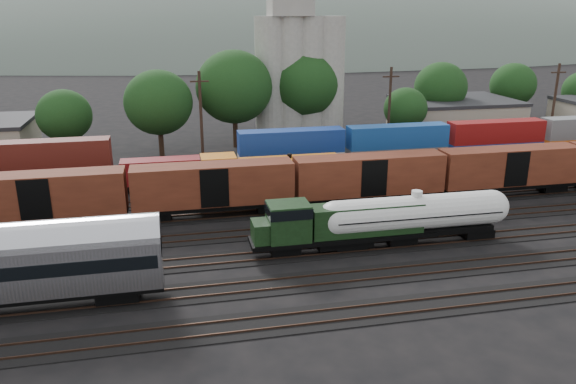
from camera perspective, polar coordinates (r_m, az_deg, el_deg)
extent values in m
plane|color=black|center=(51.69, 6.54, -3.44)|extent=(600.00, 600.00, 0.00)
cube|color=black|center=(39.11, 13.57, -11.19)|extent=(180.00, 3.20, 0.08)
cube|color=#382319|center=(38.52, 14.04, -11.58)|extent=(180.00, 0.08, 0.16)
cube|color=#382319|center=(39.64, 13.14, -10.61)|extent=(180.00, 0.08, 0.16)
cube|color=black|center=(43.13, 10.75, -8.10)|extent=(180.00, 3.20, 0.08)
cube|color=#382319|center=(42.51, 11.12, -8.41)|extent=(180.00, 0.08, 0.16)
cube|color=#382319|center=(43.69, 10.39, -7.61)|extent=(180.00, 0.08, 0.16)
cube|color=black|center=(47.33, 8.45, -5.54)|extent=(180.00, 3.20, 0.08)
cube|color=#382319|center=(46.69, 8.75, -5.79)|extent=(180.00, 0.08, 0.16)
cube|color=#382319|center=(47.92, 8.15, -5.12)|extent=(180.00, 0.08, 0.16)
cube|color=black|center=(51.68, 6.54, -3.39)|extent=(180.00, 3.20, 0.08)
cube|color=#382319|center=(51.02, 6.80, -3.60)|extent=(180.00, 0.08, 0.16)
cube|color=#382319|center=(52.28, 6.30, -3.03)|extent=(180.00, 0.08, 0.16)
cube|color=black|center=(56.13, 4.94, -1.58)|extent=(180.00, 3.20, 0.08)
cube|color=#382319|center=(55.46, 5.16, -1.75)|extent=(180.00, 0.08, 0.16)
cube|color=#382319|center=(56.75, 4.73, -1.27)|extent=(180.00, 0.08, 0.16)
cube|color=black|center=(60.67, 3.58, -0.04)|extent=(180.00, 3.20, 0.08)
cube|color=#382319|center=(59.99, 3.77, -0.17)|extent=(180.00, 0.08, 0.16)
cube|color=#382319|center=(61.31, 3.40, 0.24)|extent=(180.00, 0.08, 0.16)
cube|color=black|center=(65.28, 2.41, 1.29)|extent=(180.00, 3.20, 0.08)
cube|color=#382319|center=(64.59, 2.57, 1.18)|extent=(180.00, 0.08, 0.16)
cube|color=#382319|center=(65.92, 2.26, 1.53)|extent=(180.00, 0.08, 0.16)
cube|color=black|center=(46.13, 5.70, -4.50)|extent=(15.46, 2.64, 0.36)
cube|color=black|center=(46.29, 5.68, -4.97)|extent=(4.55, 2.00, 0.73)
cube|color=black|center=(46.19, 7.95, -2.68)|extent=(9.27, 2.18, 2.45)
cube|color=black|center=(44.39, 0.04, -3.00)|extent=(3.27, 2.64, 3.00)
cube|color=black|center=(44.05, 0.04, -1.84)|extent=(3.36, 2.73, 0.82)
cube|color=black|center=(44.27, -2.71, -4.03)|extent=(1.45, 2.18, 1.64)
cylinder|color=black|center=(45.73, 8.02, -1.08)|extent=(0.45, 0.45, 0.45)
cube|color=black|center=(45.19, -0.34, -5.72)|extent=(2.36, 1.82, 0.64)
cube|color=black|center=(48.02, 11.33, -4.62)|extent=(2.36, 1.82, 0.64)
cylinder|color=silver|center=(47.71, 12.83, -2.03)|extent=(13.90, 2.86, 2.86)
sphere|color=silver|center=(45.32, 4.80, -2.70)|extent=(2.86, 2.86, 2.86)
sphere|color=silver|center=(50.94, 19.96, -1.39)|extent=(2.86, 2.86, 2.86)
cylinder|color=silver|center=(47.19, 12.97, -0.17)|extent=(0.89, 0.89, 0.49)
cube|color=black|center=(47.71, 12.83, -2.03)|extent=(14.22, 3.00, 0.08)
cube|color=black|center=(48.26, 12.70, -3.79)|extent=(13.43, 2.17, 0.49)
cube|color=black|center=(46.49, 6.23, -5.08)|extent=(2.57, 1.97, 0.69)
cube|color=black|center=(51.03, 18.50, -3.81)|extent=(2.57, 1.97, 0.69)
cube|color=black|center=(40.08, -16.88, -9.69)|extent=(2.78, 2.14, 0.75)
cube|color=black|center=(59.05, -1.86, 0.74)|extent=(17.67, 2.85, 0.39)
cube|color=black|center=(59.18, -1.85, 0.33)|extent=(4.91, 2.16, 0.79)
cube|color=orange|center=(59.01, 0.16, 2.28)|extent=(10.60, 2.36, 2.65)
cube|color=orange|center=(57.88, -7.05, 2.13)|extent=(3.53, 2.85, 3.24)
cube|color=black|center=(57.61, -7.09, 3.11)|extent=(3.63, 2.94, 0.88)
cube|color=orange|center=(57.94, -9.46, 1.28)|extent=(1.57, 2.36, 1.77)
cylinder|color=black|center=(58.63, 0.16, 3.66)|extent=(0.49, 0.49, 0.49)
cube|color=black|center=(58.56, -7.30, -0.20)|extent=(2.55, 1.96, 0.69)
cube|color=black|center=(60.44, 3.43, 0.49)|extent=(2.55, 1.96, 0.69)
cube|color=black|center=(54.78, -23.78, -2.32)|extent=(15.00, 2.60, 0.40)
cube|color=#592515|center=(54.14, -24.06, -0.23)|extent=(15.00, 2.90, 3.80)
cube|color=black|center=(53.62, -7.51, -1.31)|extent=(15.00, 2.60, 0.40)
cube|color=#592515|center=(52.97, -7.61, 0.83)|extent=(15.00, 2.90, 3.80)
cube|color=black|center=(56.77, 8.15, -0.24)|extent=(15.00, 2.60, 0.40)
cube|color=#592515|center=(56.16, 8.25, 1.80)|extent=(15.00, 2.90, 3.80)
cube|color=black|center=(63.61, 21.31, 0.68)|extent=(15.00, 2.60, 0.40)
cube|color=#592515|center=(63.06, 21.52, 2.50)|extent=(15.00, 2.90, 3.80)
cube|color=black|center=(65.15, 2.42, 1.68)|extent=(160.00, 2.60, 0.60)
cube|color=#4D1512|center=(63.98, -22.70, 1.45)|extent=(12.00, 2.40, 2.60)
cube|color=#501812|center=(63.35, -22.98, 3.71)|extent=(12.00, 2.40, 2.60)
cube|color=maroon|center=(62.78, -11.18, 2.23)|extent=(12.00, 2.40, 2.60)
cube|color=silver|center=(64.17, 0.31, 2.92)|extent=(12.00, 2.40, 2.60)
cube|color=navy|center=(63.54, 0.32, 5.19)|extent=(12.00, 2.40, 2.60)
cube|color=#595C5E|center=(67.98, 10.93, 3.45)|extent=(12.00, 2.40, 2.60)
cube|color=#14448F|center=(67.39, 11.06, 5.59)|extent=(12.00, 2.40, 2.60)
cube|color=navy|center=(73.84, 20.16, 3.82)|extent=(12.00, 2.40, 2.60)
cube|color=maroon|center=(73.30, 20.37, 5.79)|extent=(12.00, 2.40, 2.60)
cylinder|color=#A4A196|center=(83.42, -1.83, 11.25)|extent=(4.40, 4.40, 18.00)
cylinder|color=#A4A196|center=(84.00, 0.22, 11.30)|extent=(4.40, 4.40, 18.00)
cylinder|color=#A4A196|center=(84.68, 2.25, 11.34)|extent=(4.40, 4.40, 18.00)
cylinder|color=#A4A196|center=(85.47, 4.24, 11.37)|extent=(4.40, 4.40, 18.00)
cube|color=#9E937F|center=(96.64, 16.55, 7.43)|extent=(18.00, 14.00, 4.60)
cube|color=#232326|center=(96.23, 16.68, 8.92)|extent=(18.36, 14.28, 0.50)
cylinder|color=black|center=(80.37, -21.42, 4.18)|extent=(0.70, 0.70, 2.62)
ellipsoid|color=#193D16|center=(79.53, -21.78, 7.25)|extent=(7.10, 7.10, 6.73)
cylinder|color=black|center=(77.73, -12.75, 4.81)|extent=(0.70, 0.70, 3.31)
ellipsoid|color=#193D16|center=(76.69, -13.03, 8.86)|extent=(8.99, 8.99, 8.52)
cylinder|color=black|center=(81.09, -5.36, 5.95)|extent=(0.70, 0.70, 3.95)
ellipsoid|color=#193D16|center=(79.98, -5.50, 10.59)|extent=(10.71, 10.71, 10.15)
cylinder|color=black|center=(86.36, 1.68, 6.71)|extent=(0.70, 0.70, 3.81)
ellipsoid|color=#193D16|center=(85.34, 1.72, 10.93)|extent=(10.34, 10.34, 9.80)
cylinder|color=black|center=(85.34, 11.67, 5.71)|extent=(0.70, 0.70, 2.35)
ellipsoid|color=#193D16|center=(84.62, 11.84, 8.31)|extent=(6.37, 6.37, 6.03)
cylinder|color=black|center=(96.84, 14.98, 7.14)|extent=(0.70, 0.70, 3.14)
ellipsoid|color=#193D16|center=(96.04, 15.24, 10.23)|extent=(8.52, 8.52, 8.07)
cylinder|color=black|center=(108.31, 21.59, 7.53)|extent=(0.70, 0.70, 2.91)
ellipsoid|color=#193D16|center=(107.64, 21.89, 10.08)|extent=(7.90, 7.90, 7.48)
cylinder|color=black|center=(68.82, -8.80, 7.08)|extent=(0.36, 0.36, 12.00)
cube|color=black|center=(68.10, -8.99, 11.04)|extent=(2.20, 0.18, 0.18)
cylinder|color=black|center=(74.10, 10.22, 7.77)|extent=(0.36, 0.36, 12.00)
cube|color=black|center=(73.43, 10.43, 11.46)|extent=(2.20, 0.18, 0.18)
cylinder|color=black|center=(86.01, 25.35, 7.73)|extent=(0.36, 0.36, 12.00)
cube|color=black|center=(85.43, 25.79, 10.89)|extent=(2.20, 0.18, 0.18)
ellipsoid|color=#59665B|center=(313.33, -1.72, 10.36)|extent=(520.00, 286.00, 130.00)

